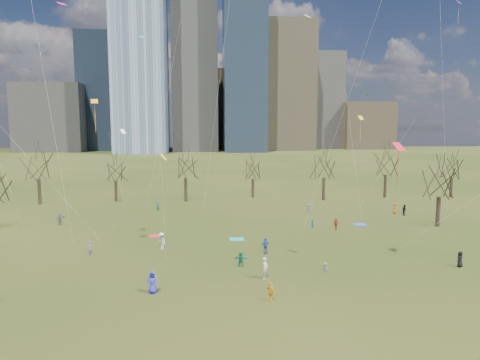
{
  "coord_description": "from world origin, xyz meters",
  "views": [
    {
      "loc": [
        -3.88,
        -33.46,
        12.54
      ],
      "look_at": [
        0.0,
        12.0,
        7.0
      ],
      "focal_mm": 32.0,
      "sensor_mm": 36.0,
      "label": 1
    }
  ],
  "objects": [
    {
      "name": "person_12",
      "position": [
        24.23,
        26.46,
        0.76
      ],
      "size": [
        0.67,
        0.84,
        1.51
      ],
      "primitive_type": "imported",
      "rotation": [
        0.0,
        0.0,
        1.85
      ],
      "color": "#D25D17",
      "rests_on": "ground"
    },
    {
      "name": "person_14",
      "position": [
        25.04,
        25.13,
        0.78
      ],
      "size": [
        0.62,
        0.78,
        1.57
      ],
      "primitive_type": "imported",
      "rotation": [
        0.0,
        0.0,
        1.54
      ],
      "color": "black",
      "rests_on": "ground"
    },
    {
      "name": "person_13",
      "position": [
        -10.92,
        31.49,
        0.76
      ],
      "size": [
        0.66,
        0.63,
        1.52
      ],
      "primitive_type": "imported",
      "rotation": [
        0.0,
        0.0,
        2.45
      ],
      "color": "#186D54",
      "rests_on": "ground"
    },
    {
      "name": "person_15",
      "position": [
        11.42,
        26.74,
        0.76
      ],
      "size": [
        1.11,
        1.07,
        1.52
      ],
      "primitive_type": "imported",
      "rotation": [
        0.0,
        0.0,
        2.42
      ],
      "color": "slate",
      "rests_on": "ground"
    },
    {
      "name": "person_8",
      "position": [
        9.66,
        18.21,
        0.53
      ],
      "size": [
        0.58,
        0.64,
        1.06
      ],
      "primitive_type": "imported",
      "rotation": [
        0.0,
        0.0,
        5.14
      ],
      "color": "#2868AE",
      "rests_on": "ground"
    },
    {
      "name": "blanket_teal",
      "position": [
        -0.22,
        13.78,
        0.01
      ],
      "size": [
        1.6,
        1.5,
        0.03
      ],
      "primitive_type": "cube",
      "color": "teal",
      "rests_on": "ground"
    },
    {
      "name": "person_9",
      "position": [
        -8.35,
        10.52,
        0.88
      ],
      "size": [
        1.23,
        1.29,
        1.76
      ],
      "primitive_type": "imported",
      "rotation": [
        0.0,
        0.0,
        5.42
      ],
      "color": "silver",
      "rests_on": "ground"
    },
    {
      "name": "person_0",
      "position": [
        -7.88,
        -1.6,
        0.86
      ],
      "size": [
        0.85,
        0.56,
        1.71
      ],
      "primitive_type": "imported",
      "rotation": [
        0.0,
        0.0,
        6.26
      ],
      "color": "#282AB0",
      "rests_on": "ground"
    },
    {
      "name": "person_6",
      "position": [
        19.24,
        2.31,
        0.74
      ],
      "size": [
        0.86,
        0.76,
        1.47
      ],
      "primitive_type": "imported",
      "rotation": [
        0.0,
        0.0,
        3.66
      ],
      "color": "black",
      "rests_on": "ground"
    },
    {
      "name": "person_5",
      "position": [
        -0.59,
        4.1,
        0.72
      ],
      "size": [
        1.38,
        0.65,
        1.43
      ],
      "primitive_type": "imported",
      "rotation": [
        0.0,
        0.0,
        2.96
      ],
      "color": "#19725C",
      "rests_on": "ground"
    },
    {
      "name": "person_1",
      "position": [
        1.15,
        0.78,
        0.91
      ],
      "size": [
        0.71,
        0.79,
        1.83
      ],
      "primitive_type": "imported",
      "rotation": [
        0.0,
        0.0,
        1.06
      ],
      "color": "silver",
      "rests_on": "ground"
    },
    {
      "name": "downtown_skyline",
      "position": [
        -2.43,
        210.64,
        39.01
      ],
      "size": [
        212.5,
        78.0,
        118.0
      ],
      "color": "slate",
      "rests_on": "ground"
    },
    {
      "name": "kites_airborne",
      "position": [
        1.99,
        12.61,
        13.26
      ],
      "size": [
        53.79,
        29.85,
        31.02
      ],
      "color": "orange",
      "rests_on": "ground"
    },
    {
      "name": "person_10",
      "position": [
        12.42,
        17.35,
        0.72
      ],
      "size": [
        0.92,
        0.68,
        1.45
      ],
      "primitive_type": "imported",
      "rotation": [
        0.0,
        0.0,
        0.44
      ],
      "color": "#A22917",
      "rests_on": "ground"
    },
    {
      "name": "person_3",
      "position": [
        6.52,
        1.6,
        0.49
      ],
      "size": [
        0.66,
        0.73,
        0.99
      ],
      "primitive_type": "imported",
      "rotation": [
        0.0,
        0.0,
        2.18
      ],
      "color": "#5D5E62",
      "rests_on": "ground"
    },
    {
      "name": "blanket_navy",
      "position": [
        16.47,
        19.8,
        0.01
      ],
      "size": [
        1.6,
        1.5,
        0.03
      ],
      "primitive_type": "cube",
      "color": "#244BAA",
      "rests_on": "ground"
    },
    {
      "name": "person_7",
      "position": [
        -15.27,
        9.0,
        0.7
      ],
      "size": [
        0.35,
        0.52,
        1.41
      ],
      "primitive_type": "imported",
      "rotation": [
        0.0,
        0.0,
        4.69
      ],
      "color": "#9153A6",
      "rests_on": "ground"
    },
    {
      "name": "ground",
      "position": [
        0.0,
        0.0,
        0.0
      ],
      "size": [
        500.0,
        500.0,
        0.0
      ],
      "primitive_type": "plane",
      "color": "black",
      "rests_on": "ground"
    },
    {
      "name": "bare_tree_row",
      "position": [
        -0.09,
        37.22,
        6.12
      ],
      "size": [
        113.04,
        29.8,
        9.5
      ],
      "color": "black",
      "rests_on": "ground"
    },
    {
      "name": "person_11",
      "position": [
        -22.57,
        22.98,
        0.84
      ],
      "size": [
        1.3,
        1.57,
        1.69
      ],
      "primitive_type": "imported",
      "rotation": [
        0.0,
        0.0,
        0.96
      ],
      "color": "slate",
      "rests_on": "ground"
    },
    {
      "name": "person_16",
      "position": [
        2.2,
        7.95,
        0.81
      ],
      "size": [
        1.02,
        0.69,
        1.61
      ],
      "primitive_type": "imported",
      "rotation": [
        0.0,
        0.0,
        0.35
      ],
      "color": "#263FA5",
      "rests_on": "ground"
    },
    {
      "name": "blanket_crimson",
      "position": [
        -9.48,
        16.03,
        0.01
      ],
      "size": [
        1.6,
        1.5,
        0.03
      ],
      "primitive_type": "cube",
      "color": "#B32326",
      "rests_on": "ground"
    },
    {
      "name": "person_4",
      "position": [
        0.9,
        -3.94,
        0.72
      ],
      "size": [
        0.78,
        0.88,
        1.43
      ],
      "primitive_type": "imported",
      "rotation": [
        0.0,
        0.0,
        2.21
      ],
      "color": "#F7AA1B",
      "rests_on": "ground"
    }
  ]
}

